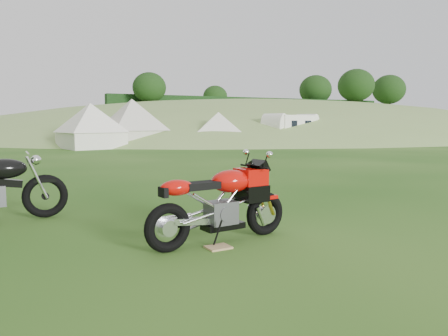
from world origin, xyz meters
name	(u,v)px	position (x,y,z in m)	size (l,w,h in m)	color
ground	(229,220)	(0.00, 0.00, 0.00)	(120.00, 120.00, 0.00)	#1A470F
hillside	(258,134)	(24.00, 40.00, 0.00)	(80.00, 64.00, 8.00)	#7A9B4F
hedgerow	(258,134)	(24.00, 40.00, 0.00)	(36.00, 1.20, 8.60)	black
sport_motorcycle	(220,197)	(-0.66, -1.06, 0.55)	(1.84, 0.46, 1.10)	#C00C06
plywood_board	(218,247)	(-0.77, -1.26, 0.01)	(0.27, 0.22, 0.02)	tan
tent_left	(91,125)	(1.07, 18.90, 1.26)	(2.91, 2.91, 2.53)	white
tent_mid	(132,123)	(3.58, 19.81, 1.36)	(3.14, 3.14, 2.72)	beige
tent_right	(218,127)	(8.33, 18.00, 1.12)	(2.58, 2.58, 2.24)	white
caravan	(291,130)	(13.15, 17.43, 0.95)	(4.07, 1.82, 1.91)	white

